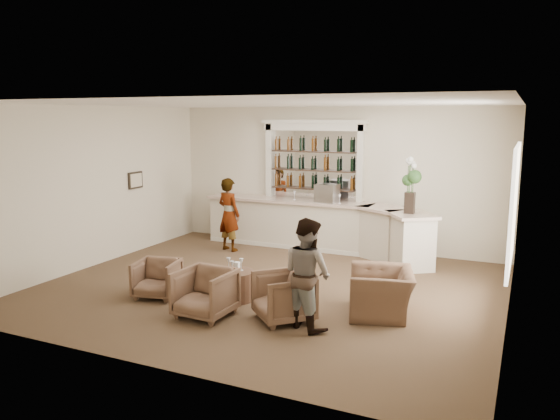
{
  "coord_description": "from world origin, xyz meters",
  "views": [
    {
      "loc": [
        4.15,
        -8.62,
        3.09
      ],
      "look_at": [
        -0.22,
        0.9,
        1.28
      ],
      "focal_mm": 35.0,
      "sensor_mm": 36.0,
      "label": 1
    }
  ],
  "objects_px": {
    "armchair_right": "(283,297)",
    "armchair_left": "(157,278)",
    "guest": "(307,273)",
    "bar_counter": "(320,226)",
    "armchair_center": "(205,293)",
    "espresso_machine": "(327,193)",
    "sommelier": "(229,214)",
    "armchair_far": "(381,292)",
    "flower_vase": "(411,182)",
    "cocktail_table": "(234,285)"
  },
  "relations": [
    {
      "from": "espresso_machine",
      "to": "cocktail_table",
      "type": "bearing_deg",
      "value": -88.26
    },
    {
      "from": "sommelier",
      "to": "flower_vase",
      "type": "relative_size",
      "value": 1.49
    },
    {
      "from": "bar_counter",
      "to": "espresso_machine",
      "type": "xyz_separation_m",
      "value": [
        0.17,
        -0.0,
        0.78
      ]
    },
    {
      "from": "cocktail_table",
      "to": "sommelier",
      "type": "bearing_deg",
      "value": 121.28
    },
    {
      "from": "sommelier",
      "to": "armchair_center",
      "type": "distance_m",
      "value": 4.28
    },
    {
      "from": "armchair_center",
      "to": "armchair_far",
      "type": "bearing_deg",
      "value": 29.06
    },
    {
      "from": "armchair_left",
      "to": "armchair_far",
      "type": "bearing_deg",
      "value": -1.09
    },
    {
      "from": "armchair_far",
      "to": "sommelier",
      "type": "bearing_deg",
      "value": -137.86
    },
    {
      "from": "armchair_left",
      "to": "armchair_center",
      "type": "height_order",
      "value": "armchair_center"
    },
    {
      "from": "sommelier",
      "to": "armchair_left",
      "type": "bearing_deg",
      "value": 114.48
    },
    {
      "from": "espresso_machine",
      "to": "sommelier",
      "type": "bearing_deg",
      "value": -151.71
    },
    {
      "from": "sommelier",
      "to": "guest",
      "type": "height_order",
      "value": "sommelier"
    },
    {
      "from": "guest",
      "to": "armchair_right",
      "type": "bearing_deg",
      "value": 14.0
    },
    {
      "from": "armchair_right",
      "to": "armchair_left",
      "type": "bearing_deg",
      "value": -138.07
    },
    {
      "from": "sommelier",
      "to": "armchair_left",
      "type": "distance_m",
      "value": 3.49
    },
    {
      "from": "armchair_left",
      "to": "armchair_right",
      "type": "distance_m",
      "value": 2.44
    },
    {
      "from": "sommelier",
      "to": "armchair_left",
      "type": "relative_size",
      "value": 2.36
    },
    {
      "from": "bar_counter",
      "to": "armchair_far",
      "type": "relative_size",
      "value": 5.19
    },
    {
      "from": "bar_counter",
      "to": "armchair_right",
      "type": "bearing_deg",
      "value": -76.5
    },
    {
      "from": "armchair_left",
      "to": "flower_vase",
      "type": "height_order",
      "value": "flower_vase"
    },
    {
      "from": "guest",
      "to": "armchair_right",
      "type": "xyz_separation_m",
      "value": [
        -0.43,
        0.1,
        -0.45
      ]
    },
    {
      "from": "bar_counter",
      "to": "espresso_machine",
      "type": "height_order",
      "value": "espresso_machine"
    },
    {
      "from": "bar_counter",
      "to": "guest",
      "type": "distance_m",
      "value": 4.72
    },
    {
      "from": "sommelier",
      "to": "espresso_machine",
      "type": "height_order",
      "value": "sommelier"
    },
    {
      "from": "sommelier",
      "to": "flower_vase",
      "type": "bearing_deg",
      "value": -160.82
    },
    {
      "from": "armchair_right",
      "to": "armchair_far",
      "type": "distance_m",
      "value": 1.56
    },
    {
      "from": "cocktail_table",
      "to": "armchair_far",
      "type": "distance_m",
      "value": 2.47
    },
    {
      "from": "cocktail_table",
      "to": "armchair_center",
      "type": "xyz_separation_m",
      "value": [
        -0.02,
        -0.88,
        0.13
      ]
    },
    {
      "from": "armchair_far",
      "to": "flower_vase",
      "type": "distance_m",
      "value": 3.22
    },
    {
      "from": "armchair_left",
      "to": "espresso_machine",
      "type": "relative_size",
      "value": 1.5
    },
    {
      "from": "armchair_left",
      "to": "armchair_center",
      "type": "bearing_deg",
      "value": -32.68
    },
    {
      "from": "armchair_far",
      "to": "armchair_right",
      "type": "bearing_deg",
      "value": -71.98
    },
    {
      "from": "flower_vase",
      "to": "armchair_far",
      "type": "bearing_deg",
      "value": -86.45
    },
    {
      "from": "armchair_center",
      "to": "bar_counter",
      "type": "bearing_deg",
      "value": 90.95
    },
    {
      "from": "armchair_center",
      "to": "espresso_machine",
      "type": "xyz_separation_m",
      "value": [
        0.29,
        4.72,
        0.97
      ]
    },
    {
      "from": "armchair_center",
      "to": "espresso_machine",
      "type": "height_order",
      "value": "espresso_machine"
    },
    {
      "from": "armchair_left",
      "to": "armchair_right",
      "type": "xyz_separation_m",
      "value": [
        2.43,
        -0.09,
        0.05
      ]
    },
    {
      "from": "armchair_left",
      "to": "armchair_center",
      "type": "xyz_separation_m",
      "value": [
        1.26,
        -0.45,
        0.05
      ]
    },
    {
      "from": "sommelier",
      "to": "armchair_far",
      "type": "height_order",
      "value": "sommelier"
    },
    {
      "from": "armchair_left",
      "to": "cocktail_table",
      "type": "bearing_deg",
      "value": 5.76
    },
    {
      "from": "bar_counter",
      "to": "armchair_right",
      "type": "height_order",
      "value": "bar_counter"
    },
    {
      "from": "bar_counter",
      "to": "armchair_left",
      "type": "bearing_deg",
      "value": -107.96
    },
    {
      "from": "cocktail_table",
      "to": "armchair_right",
      "type": "bearing_deg",
      "value": -24.52
    },
    {
      "from": "armchair_far",
      "to": "espresso_machine",
      "type": "distance_m",
      "value": 4.23
    },
    {
      "from": "armchair_center",
      "to": "armchair_right",
      "type": "relative_size",
      "value": 1.01
    },
    {
      "from": "sommelier",
      "to": "armchair_right",
      "type": "height_order",
      "value": "sommelier"
    },
    {
      "from": "armchair_far",
      "to": "guest",
      "type": "bearing_deg",
      "value": -57.51
    },
    {
      "from": "armchair_far",
      "to": "flower_vase",
      "type": "height_order",
      "value": "flower_vase"
    },
    {
      "from": "armchair_left",
      "to": "armchair_far",
      "type": "distance_m",
      "value": 3.81
    },
    {
      "from": "cocktail_table",
      "to": "armchair_left",
      "type": "relative_size",
      "value": 0.95
    }
  ]
}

